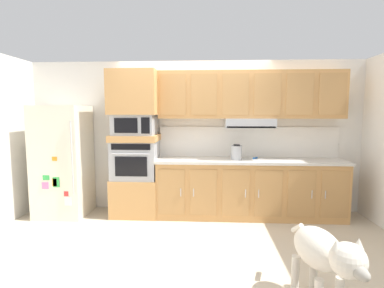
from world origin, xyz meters
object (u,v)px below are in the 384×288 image
at_px(built_in_oven, 136,160).
at_px(dog, 324,253).
at_px(refrigerator, 63,161).
at_px(screwdriver, 256,158).
at_px(electric_kettle, 236,153).
at_px(microwave, 135,125).

bearing_deg(built_in_oven, dog, -46.57).
height_order(refrigerator, dog, refrigerator).
distance_m(built_in_oven, screwdriver, 1.92).
bearing_deg(refrigerator, electric_kettle, 0.42).
height_order(microwave, dog, microwave).
bearing_deg(screwdriver, microwave, -178.81).
relative_size(refrigerator, dog, 1.70).
relative_size(screwdriver, dog, 0.16).
height_order(microwave, electric_kettle, microwave).
bearing_deg(microwave, electric_kettle, -1.69).
bearing_deg(screwdriver, built_in_oven, -178.81).
bearing_deg(electric_kettle, dog, -76.76).
height_order(built_in_oven, electric_kettle, built_in_oven).
bearing_deg(electric_kettle, microwave, 178.31).
xyz_separation_m(refrigerator, screwdriver, (3.09, 0.11, 0.05)).
height_order(built_in_oven, screwdriver, built_in_oven).
relative_size(built_in_oven, microwave, 1.09).
height_order(screwdriver, electric_kettle, electric_kettle).
bearing_deg(dog, built_in_oven, -147.60).
height_order(screwdriver, dog, screwdriver).
xyz_separation_m(electric_kettle, dog, (0.52, -2.19, -0.54)).
xyz_separation_m(screwdriver, electric_kettle, (-0.31, -0.09, 0.10)).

